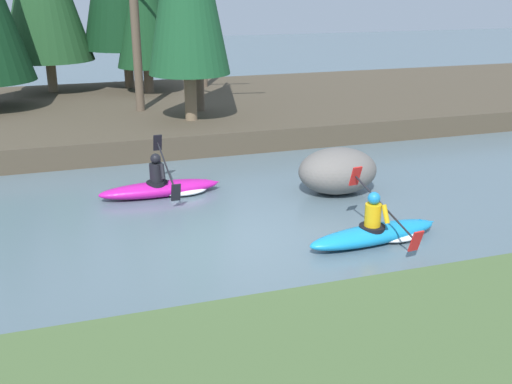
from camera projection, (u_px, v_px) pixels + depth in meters
name	position (u px, v px, depth m)	size (l,w,h in m)	color
ground_plane	(236.00, 243.00, 11.12)	(90.00, 90.00, 0.00)	slate
riverbank_far	(148.00, 112.00, 20.79)	(44.00, 10.31, 0.64)	#4C4233
conifer_tree_centre	(144.00, 1.00, 21.53)	(2.21, 2.21, 5.65)	brown
bare_tree_mid_downstream	(199.00, 39.00, 18.79)	(2.70, 2.66, 4.81)	brown
bare_tree_downstream	(203.00, 25.00, 23.21)	(2.80, 2.77, 5.02)	brown
kayaker_lead	(379.00, 232.00, 11.10)	(2.79, 2.07, 1.20)	#1993D6
kayaker_middle	(165.00, 187.00, 13.52)	(2.78, 2.06, 1.20)	#C61999
boulder_midstream	(338.00, 171.00, 13.63)	(1.84, 1.44, 1.04)	slate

